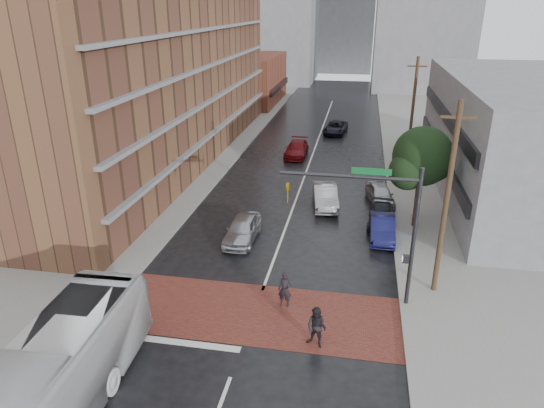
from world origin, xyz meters
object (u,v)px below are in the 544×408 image
(pedestrian_b, at_px, (317,328))
(suv_travel, at_px, (336,128))
(car_travel_b, at_px, (325,196))
(car_parked_far, at_px, (380,194))
(pedestrian_a, at_px, (285,290))
(car_parked_mid, at_px, (381,217))
(car_parked_near, at_px, (382,228))
(car_travel_a, at_px, (242,229))
(transit_bus, at_px, (36,401))
(car_travel_c, at_px, (297,149))

(pedestrian_b, distance_m, suv_travel, 38.46)
(car_travel_b, bearing_deg, car_parked_far, 8.75)
(pedestrian_a, bearing_deg, car_parked_mid, 68.73)
(pedestrian_a, height_order, car_parked_near, pedestrian_a)
(car_parked_near, height_order, car_parked_mid, car_parked_near)
(car_travel_a, height_order, suv_travel, car_travel_a)
(transit_bus, xyz_separation_m, car_travel_c, (3.97, 35.22, -1.03))
(car_travel_c, bearing_deg, transit_bus, -95.74)
(car_parked_mid, distance_m, car_parked_far, 4.04)
(car_parked_near, bearing_deg, car_travel_b, 130.03)
(suv_travel, bearing_deg, car_parked_near, -73.84)
(pedestrian_a, height_order, car_parked_far, pedestrian_a)
(car_parked_mid, bearing_deg, car_travel_b, 149.48)
(car_travel_a, height_order, car_travel_b, car_travel_b)
(car_travel_a, height_order, car_parked_mid, car_travel_a)
(suv_travel, bearing_deg, car_parked_far, -71.16)
(car_parked_far, bearing_deg, car_parked_mid, -100.77)
(suv_travel, relative_size, car_parked_near, 1.16)
(car_travel_b, xyz_separation_m, car_parked_mid, (4.02, -2.76, -0.18))
(pedestrian_a, relative_size, car_travel_a, 0.42)
(pedestrian_b, bearing_deg, pedestrian_a, 145.46)
(car_travel_c, height_order, car_parked_mid, car_travel_c)
(suv_travel, distance_m, car_parked_far, 21.51)
(pedestrian_b, bearing_deg, car_travel_a, 142.81)
(pedestrian_b, height_order, car_travel_a, pedestrian_b)
(car_travel_b, relative_size, car_parked_far, 1.14)
(transit_bus, xyz_separation_m, car_parked_far, (11.80, 24.10, -1.03))
(suv_travel, bearing_deg, car_travel_c, -101.65)
(transit_bus, xyz_separation_m, car_travel_b, (7.78, 22.82, -0.96))
(pedestrian_a, distance_m, suv_travel, 35.65)
(pedestrian_a, bearing_deg, car_parked_far, 75.06)
(car_travel_a, distance_m, car_parked_mid, 9.54)
(transit_bus, xyz_separation_m, pedestrian_a, (6.87, 9.46, -0.81))
(transit_bus, height_order, car_travel_b, transit_bus)
(car_travel_a, xyz_separation_m, car_travel_c, (0.88, 19.07, -0.05))
(pedestrian_b, relative_size, car_travel_b, 0.40)
(car_travel_c, relative_size, car_parked_mid, 1.16)
(transit_bus, distance_m, car_travel_a, 16.48)
(car_travel_c, height_order, car_parked_far, same)
(pedestrian_a, distance_m, car_parked_near, 9.95)
(car_travel_a, xyz_separation_m, car_parked_far, (8.71, 7.94, -0.05))
(car_travel_a, bearing_deg, car_parked_mid, 25.10)
(car_travel_c, bearing_deg, pedestrian_b, -79.91)
(transit_bus, bearing_deg, car_parked_mid, 57.73)
(suv_travel, distance_m, car_parked_near, 27.40)
(pedestrian_a, distance_m, car_parked_far, 15.45)
(car_travel_c, height_order, car_parked_near, car_travel_c)
(pedestrian_a, height_order, car_parked_mid, pedestrian_a)
(car_parked_mid, bearing_deg, car_parked_far, 93.99)
(transit_bus, height_order, car_travel_c, transit_bus)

